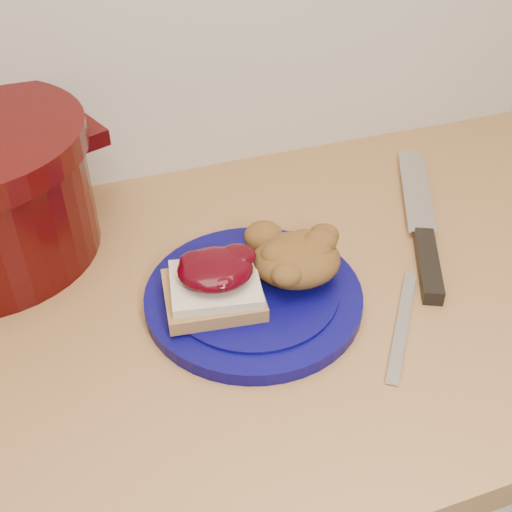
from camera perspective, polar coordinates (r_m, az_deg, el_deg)
name	(u,v)px	position (r m, az deg, el deg)	size (l,w,h in m)	color
plate	(254,297)	(0.73, -0.22, -3.67)	(0.25, 0.25, 0.02)	#07054F
sandwich	(214,283)	(0.69, -3.72, -2.40)	(0.12, 0.10, 0.05)	olive
stuffing_mound	(296,260)	(0.72, 3.61, -0.34)	(0.10, 0.09, 0.05)	brown
chef_knife	(425,242)	(0.83, 14.75, 1.22)	(0.17, 0.31, 0.02)	black
butter_knife	(402,324)	(0.72, 12.87, -5.90)	(0.17, 0.01, 0.00)	silver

